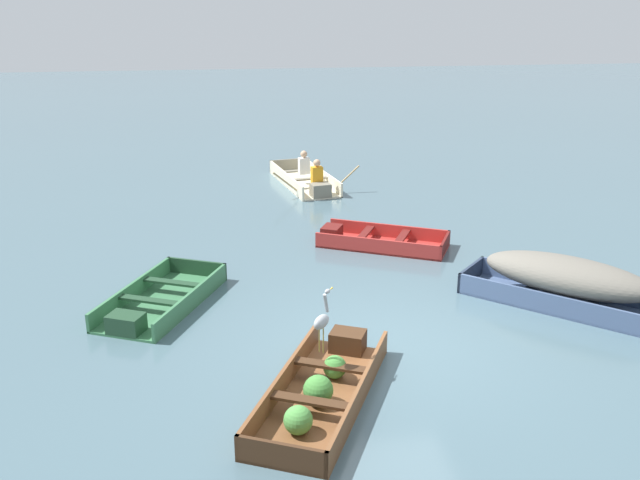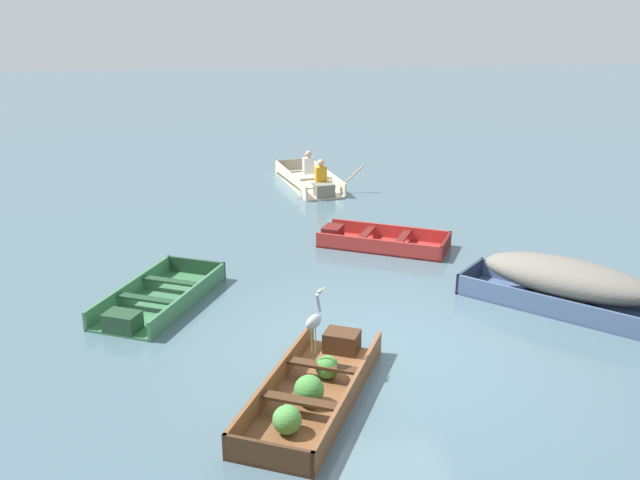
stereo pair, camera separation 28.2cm
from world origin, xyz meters
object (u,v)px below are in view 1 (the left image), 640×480
Objects in this scene: dinghy_wooden_brown_foreground at (322,388)px; skiff_red_near_moored at (377,241)px; skiff_slate_blue_far_moored at (569,280)px; heron_on_dinghy at (322,320)px; rowboat_cream_with_crew at (306,180)px; skiff_green_mid_moored at (159,302)px.

dinghy_wooden_brown_foreground is 1.15× the size of skiff_red_near_moored.
skiff_slate_blue_far_moored is at bearing -54.06° from skiff_red_near_moored.
skiff_slate_blue_far_moored reaches higher than skiff_red_near_moored.
heron_on_dinghy is (-1.89, -5.10, 0.78)m from skiff_red_near_moored.
skiff_slate_blue_far_moored is 4.68m from heron_on_dinghy.
skiff_red_near_moored is at bearing 125.94° from skiff_slate_blue_far_moored.
skiff_slate_blue_far_moored is 8.81m from rowboat_cream_with_crew.
dinghy_wooden_brown_foreground is at bearing -54.25° from skiff_green_mid_moored.
skiff_slate_blue_far_moored is at bearing 26.73° from dinghy_wooden_brown_foreground.
dinghy_wooden_brown_foreground is 1.11× the size of skiff_green_mid_moored.
dinghy_wooden_brown_foreground is at bearing -98.24° from heron_on_dinghy.
dinghy_wooden_brown_foreground is 3.75× the size of heron_on_dinghy.
skiff_red_near_moored is at bearing 69.62° from heron_on_dinghy.
skiff_green_mid_moored is 8.01m from rowboat_cream_with_crew.
skiff_red_near_moored is 4.90m from rowboat_cream_with_crew.
dinghy_wooden_brown_foreground is 5.89m from skiff_red_near_moored.
skiff_slate_blue_far_moored is 3.76× the size of heron_on_dinghy.
skiff_green_mid_moored is (-2.24, 3.11, -0.03)m from dinghy_wooden_brown_foreground.
skiff_slate_blue_far_moored is (4.38, 2.21, 0.32)m from dinghy_wooden_brown_foreground.
heron_on_dinghy is (0.07, 0.46, 0.74)m from dinghy_wooden_brown_foreground.
skiff_green_mid_moored is at bearing -114.76° from rowboat_cream_with_crew.
rowboat_cream_with_crew is (-3.27, 8.17, -0.27)m from skiff_slate_blue_far_moored.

